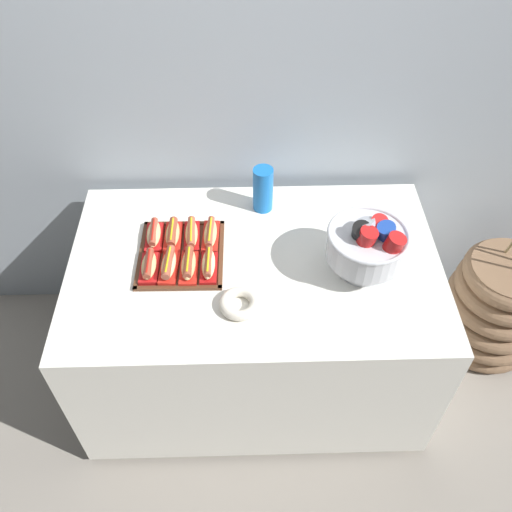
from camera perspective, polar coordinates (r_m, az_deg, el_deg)
ground_plane at (r=2.74m, az=-0.11°, el=-11.74°), size 10.00×10.00×0.00m
back_wall at (r=2.23m, az=-0.55°, el=19.13°), size 6.00×0.10×2.60m
buffet_table at (r=2.40m, az=-0.12°, el=-6.65°), size 1.45×0.90×0.79m
floor_vase at (r=2.87m, az=23.70°, el=-4.79°), size 0.51×0.51×1.13m
serving_tray at (r=2.15m, az=-7.84°, el=0.15°), size 0.33×0.36×0.01m
hot_dog_0 at (r=2.09m, az=-11.16°, el=-1.02°), size 0.07×0.15×0.06m
hot_dog_1 at (r=2.07m, az=-9.13°, el=-0.93°), size 0.07×0.17×0.06m
hot_dog_2 at (r=2.06m, az=-7.07°, el=-0.92°), size 0.07×0.17×0.06m
hot_dog_3 at (r=2.06m, az=-5.00°, el=-0.91°), size 0.07×0.16×0.06m
hot_dog_4 at (r=2.20m, az=-10.66°, el=2.21°), size 0.07×0.16×0.06m
hot_dog_5 at (r=2.19m, az=-8.73°, el=2.25°), size 0.07×0.17×0.06m
hot_dog_6 at (r=2.18m, az=-6.77°, el=2.26°), size 0.07×0.17×0.06m
hot_dog_7 at (r=2.17m, az=-4.80°, el=2.28°), size 0.07×0.18×0.06m
punch_bowl at (r=2.01m, az=11.67°, el=1.26°), size 0.30×0.30×0.26m
cup_stack at (r=2.26m, az=0.74°, el=7.01°), size 0.08×0.08×0.20m
donut at (r=1.95m, az=-1.71°, el=-5.00°), size 0.15×0.15×0.04m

